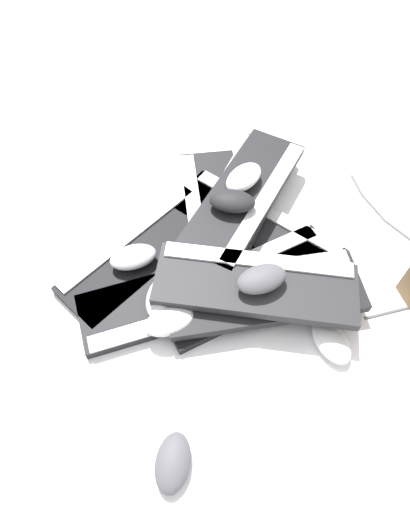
{
  "coord_description": "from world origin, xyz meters",
  "views": [
    {
      "loc": [
        0.48,
        0.3,
        0.94
      ],
      "look_at": [
        -0.05,
        0.05,
        0.04
      ],
      "focal_mm": 32.0,
      "sensor_mm": 36.0,
      "label": 1
    }
  ],
  "objects_px": {
    "keyboard_6": "(264,293)",
    "mouse_3": "(331,342)",
    "keyboard_3": "(215,216)",
    "keyboard_8": "(245,195)",
    "mouse_5": "(232,201)",
    "mouse_2": "(262,279)",
    "mouse_0": "(173,463)",
    "mouse_6": "(244,177)",
    "keyboard_2": "(255,228)",
    "keyboard_5": "(241,198)",
    "keyboard_7": "(256,283)",
    "keyboard_0": "(177,300)",
    "mouse_1": "(169,321)",
    "mouse_4": "(133,257)",
    "keyboard_4": "(143,251)",
    "mouse_7": "(161,297)",
    "keyboard_1": "(250,284)"
  },
  "relations": [
    {
      "from": "keyboard_6",
      "to": "mouse_3",
      "type": "xyz_separation_m",
      "value": [
        0.04,
        0.17,
        -0.02
      ]
    },
    {
      "from": "keyboard_3",
      "to": "keyboard_8",
      "type": "xyz_separation_m",
      "value": [
        -0.05,
        0.06,
        0.06
      ]
    },
    {
      "from": "mouse_3",
      "to": "mouse_5",
      "type": "height_order",
      "value": "mouse_5"
    },
    {
      "from": "keyboard_8",
      "to": "mouse_2",
      "type": "bearing_deg",
      "value": 29.42
    },
    {
      "from": "keyboard_6",
      "to": "mouse_0",
      "type": "distance_m",
      "value": 0.4
    },
    {
      "from": "mouse_2",
      "to": "mouse_6",
      "type": "distance_m",
      "value": 0.29
    },
    {
      "from": "keyboard_2",
      "to": "keyboard_5",
      "type": "distance_m",
      "value": 0.09
    },
    {
      "from": "keyboard_3",
      "to": "keyboard_8",
      "type": "height_order",
      "value": "keyboard_8"
    },
    {
      "from": "keyboard_2",
      "to": "keyboard_3",
      "type": "xyz_separation_m",
      "value": [
        0.01,
        -0.11,
        0.0
      ]
    },
    {
      "from": "mouse_6",
      "to": "keyboard_6",
      "type": "bearing_deg",
      "value": 48.49
    },
    {
      "from": "keyboard_7",
      "to": "mouse_3",
      "type": "bearing_deg",
      "value": 79.7
    },
    {
      "from": "keyboard_8",
      "to": "keyboard_7",
      "type": "bearing_deg",
      "value": 27.66
    },
    {
      "from": "keyboard_8",
      "to": "keyboard_6",
      "type": "bearing_deg",
      "value": 32.33
    },
    {
      "from": "keyboard_8",
      "to": "mouse_0",
      "type": "distance_m",
      "value": 0.63
    },
    {
      "from": "keyboard_0",
      "to": "mouse_6",
      "type": "xyz_separation_m",
      "value": [
        -0.33,
        0.02,
        0.1
      ]
    },
    {
      "from": "mouse_0",
      "to": "mouse_1",
      "type": "relative_size",
      "value": 1.0
    },
    {
      "from": "mouse_5",
      "to": "mouse_1",
      "type": "bearing_deg",
      "value": -108.38
    },
    {
      "from": "keyboard_5",
      "to": "mouse_6",
      "type": "bearing_deg",
      "value": -166.29
    },
    {
      "from": "mouse_1",
      "to": "mouse_5",
      "type": "xyz_separation_m",
      "value": [
        -0.31,
        0.01,
        0.06
      ]
    },
    {
      "from": "mouse_1",
      "to": "mouse_4",
      "type": "xyz_separation_m",
      "value": [
        -0.11,
        -0.15,
        0.0
      ]
    },
    {
      "from": "keyboard_0",
      "to": "keyboard_4",
      "type": "relative_size",
      "value": 0.91
    },
    {
      "from": "keyboard_5",
      "to": "mouse_3",
      "type": "xyz_separation_m",
      "value": [
        0.27,
        0.32,
        -0.02
      ]
    },
    {
      "from": "keyboard_2",
      "to": "mouse_2",
      "type": "distance_m",
      "value": 0.23
    },
    {
      "from": "mouse_0",
      "to": "mouse_2",
      "type": "distance_m",
      "value": 0.4
    },
    {
      "from": "keyboard_0",
      "to": "keyboard_6",
      "type": "distance_m",
      "value": 0.2
    },
    {
      "from": "keyboard_2",
      "to": "keyboard_6",
      "type": "distance_m",
      "value": 0.2
    },
    {
      "from": "mouse_4",
      "to": "mouse_7",
      "type": "height_order",
      "value": "same"
    },
    {
      "from": "mouse_6",
      "to": "keyboard_8",
      "type": "bearing_deg",
      "value": 49.67
    },
    {
      "from": "mouse_0",
      "to": "mouse_7",
      "type": "distance_m",
      "value": 0.33
    },
    {
      "from": "keyboard_2",
      "to": "mouse_7",
      "type": "bearing_deg",
      "value": -20.69
    },
    {
      "from": "mouse_1",
      "to": "mouse_5",
      "type": "relative_size",
      "value": 1.0
    },
    {
      "from": "keyboard_4",
      "to": "mouse_6",
      "type": "relative_size",
      "value": 4.23
    },
    {
      "from": "keyboard_2",
      "to": "mouse_6",
      "type": "xyz_separation_m",
      "value": [
        -0.06,
        -0.06,
        0.1
      ]
    },
    {
      "from": "keyboard_8",
      "to": "keyboard_4",
      "type": "bearing_deg",
      "value": -38.28
    },
    {
      "from": "keyboard_6",
      "to": "mouse_7",
      "type": "relative_size",
      "value": 4.07
    },
    {
      "from": "keyboard_0",
      "to": "keyboard_8",
      "type": "height_order",
      "value": "keyboard_8"
    },
    {
      "from": "keyboard_6",
      "to": "mouse_3",
      "type": "relative_size",
      "value": 4.07
    },
    {
      "from": "keyboard_3",
      "to": "keyboard_8",
      "type": "relative_size",
      "value": 1.01
    },
    {
      "from": "keyboard_1",
      "to": "keyboard_8",
      "type": "xyz_separation_m",
      "value": [
        -0.2,
        -0.1,
        0.06
      ]
    },
    {
      "from": "keyboard_0",
      "to": "keyboard_5",
      "type": "xyz_separation_m",
      "value": [
        -0.32,
        0.02,
        0.03
      ]
    },
    {
      "from": "keyboard_0",
      "to": "keyboard_2",
      "type": "bearing_deg",
      "value": 162.11
    },
    {
      "from": "mouse_1",
      "to": "mouse_2",
      "type": "relative_size",
      "value": 1.0
    },
    {
      "from": "keyboard_2",
      "to": "keyboard_4",
      "type": "bearing_deg",
      "value": -51.0
    },
    {
      "from": "mouse_1",
      "to": "mouse_6",
      "type": "height_order",
      "value": "mouse_6"
    },
    {
      "from": "keyboard_3",
      "to": "mouse_7",
      "type": "height_order",
      "value": "mouse_7"
    },
    {
      "from": "keyboard_5",
      "to": "mouse_3",
      "type": "bearing_deg",
      "value": 49.98
    },
    {
      "from": "keyboard_1",
      "to": "keyboard_5",
      "type": "relative_size",
      "value": 1.0
    },
    {
      "from": "keyboard_3",
      "to": "keyboard_4",
      "type": "bearing_deg",
      "value": -33.55
    },
    {
      "from": "keyboard_7",
      "to": "mouse_2",
      "type": "bearing_deg",
      "value": 65.93
    },
    {
      "from": "keyboard_0",
      "to": "mouse_5",
      "type": "bearing_deg",
      "value": 173.97
    }
  ]
}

